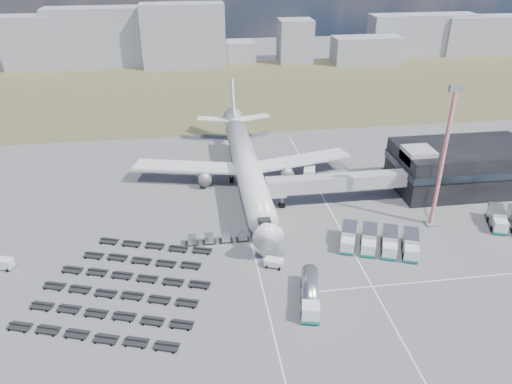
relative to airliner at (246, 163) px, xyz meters
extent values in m
plane|color=#565659|center=(0.00, -32.38, -5.29)|extent=(420.00, 420.00, 0.00)
cube|color=#47452B|center=(0.00, 77.62, -5.29)|extent=(420.00, 90.00, 0.01)
cube|color=silver|center=(-2.00, -27.38, -5.29)|extent=(0.25, 110.00, 0.01)
cube|color=silver|center=(16.00, -27.38, -5.29)|extent=(0.25, 110.00, 0.01)
cube|color=silver|center=(25.00, -40.38, -5.29)|extent=(40.00, 0.25, 0.01)
cube|color=black|center=(48.00, -8.38, -0.29)|extent=(30.00, 16.00, 10.00)
cube|color=#262D38|center=(48.00, -8.38, 0.91)|extent=(30.40, 16.40, 1.60)
cube|color=#939399|center=(36.00, -10.38, 4.21)|extent=(6.00, 6.00, 3.00)
cube|color=#939399|center=(18.10, -11.88, -0.19)|extent=(29.80, 3.00, 3.00)
cube|color=#939399|center=(4.70, -12.38, -0.19)|extent=(4.00, 3.60, 3.40)
cylinder|color=slate|center=(6.20, -11.88, -2.74)|extent=(0.70, 0.70, 5.10)
cylinder|color=black|center=(6.20, -11.88, -4.84)|extent=(1.40, 0.90, 1.40)
cylinder|color=silver|center=(0.00, -2.38, 0.01)|extent=(5.60, 48.00, 5.60)
cone|color=silver|center=(0.00, -28.88, 0.01)|extent=(5.60, 5.00, 5.60)
cone|color=silver|center=(0.00, 25.62, 0.81)|extent=(5.60, 8.00, 5.60)
cube|color=black|center=(0.00, -26.88, 0.81)|extent=(2.20, 2.00, 0.80)
cube|color=silver|center=(-13.00, 2.62, -1.19)|extent=(25.59, 11.38, 0.50)
cube|color=silver|center=(13.00, 2.62, -1.19)|extent=(25.59, 11.38, 0.50)
cylinder|color=slate|center=(-9.50, 0.62, -2.89)|extent=(3.00, 5.00, 3.00)
cylinder|color=slate|center=(9.50, 0.62, -2.89)|extent=(3.00, 5.00, 3.00)
cube|color=silver|center=(-5.50, 27.62, 1.21)|extent=(9.49, 5.63, 0.35)
cube|color=silver|center=(5.50, 27.62, 1.21)|extent=(9.49, 5.63, 0.35)
cube|color=silver|center=(0.00, 28.62, 6.51)|extent=(0.50, 9.06, 11.45)
cylinder|color=slate|center=(0.00, -23.38, -4.04)|extent=(0.50, 0.50, 2.50)
cylinder|color=slate|center=(-3.20, 1.62, -4.04)|extent=(0.60, 0.60, 2.50)
cylinder|color=slate|center=(3.20, 1.62, -4.04)|extent=(0.60, 0.60, 2.50)
cylinder|color=black|center=(0.00, -23.38, -4.79)|extent=(0.50, 1.20, 1.20)
cube|color=gray|center=(-76.34, 122.16, 5.54)|extent=(20.66, 12.00, 21.66)
cube|color=gray|center=(-42.51, 123.65, 6.82)|extent=(53.92, 12.00, 24.23)
cube|color=gray|center=(-12.14, 117.30, 7.70)|extent=(34.71, 12.00, 25.97)
cube|color=gray|center=(4.73, 124.23, -0.91)|extent=(29.01, 12.00, 8.77)
cube|color=gray|center=(36.62, 118.82, 3.89)|extent=(14.63, 12.00, 18.36)
cube|color=gray|center=(67.43, 112.34, 0.40)|extent=(29.74, 12.00, 11.39)
cube|color=gray|center=(98.39, 125.02, 3.91)|extent=(49.63, 12.00, 18.40)
cube|color=gray|center=(126.47, 123.34, 3.36)|extent=(36.25, 12.00, 17.31)
cube|color=silver|center=(3.96, -46.73, -3.69)|extent=(3.17, 3.17, 2.54)
cube|color=#147369|center=(3.96, -46.73, -4.68)|extent=(3.30, 3.30, 0.55)
cylinder|color=#AEAEB3|center=(5.14, -41.45, -3.19)|extent=(4.50, 8.69, 2.76)
cube|color=slate|center=(5.14, -41.45, -4.46)|extent=(4.40, 8.67, 0.39)
cylinder|color=black|center=(4.78, -43.06, -4.74)|extent=(3.07, 1.81, 1.22)
cube|color=silver|center=(0.87, -32.58, -4.56)|extent=(3.69, 2.94, 1.46)
cube|color=silver|center=(-45.79, -26.52, -4.28)|extent=(4.04, 2.74, 2.03)
cube|color=silver|center=(15.08, 0.65, -3.58)|extent=(4.00, 6.83, 2.99)
cube|color=#147369|center=(15.08, 0.65, -4.81)|extent=(4.13, 6.96, 0.48)
cube|color=silver|center=(14.82, -30.13, -3.87)|extent=(3.22, 3.16, 2.41)
cube|color=#147369|center=(14.82, -30.13, -4.80)|extent=(3.36, 3.30, 0.49)
cube|color=#AEAEB3|center=(16.21, -26.55, -3.43)|extent=(4.28, 5.65, 2.85)
cube|color=silver|center=(18.29, -31.48, -3.87)|extent=(3.22, 3.16, 2.41)
cube|color=#147369|center=(18.29, -31.48, -4.80)|extent=(3.36, 3.30, 0.49)
cube|color=#AEAEB3|center=(19.68, -27.90, -3.43)|extent=(4.28, 5.65, 2.85)
cube|color=silver|center=(21.76, -32.83, -3.87)|extent=(3.22, 3.16, 2.41)
cube|color=#147369|center=(21.76, -32.83, -4.80)|extent=(3.36, 3.30, 0.49)
cube|color=#AEAEB3|center=(23.15, -29.25, -3.43)|extent=(4.28, 5.65, 2.85)
cube|color=silver|center=(25.24, -34.17, -3.87)|extent=(3.22, 3.16, 2.41)
cube|color=#147369|center=(25.24, -34.17, -4.80)|extent=(3.36, 3.30, 0.49)
cube|color=#AEAEB3|center=(26.62, -30.60, -3.43)|extent=(4.28, 5.65, 2.85)
cube|color=silver|center=(46.05, -27.84, -3.85)|extent=(3.23, 3.17, 2.43)
cube|color=#147369|center=(46.05, -27.84, -4.79)|extent=(3.37, 3.31, 0.50)
cube|color=#AEAEB3|center=(47.41, -24.22, -3.41)|extent=(4.26, 5.69, 2.87)
cube|color=black|center=(-13.08, -23.66, -5.00)|extent=(2.59, 1.62, 0.18)
cube|color=#AEAEB3|center=(-13.08, -23.66, -4.16)|extent=(1.60, 1.60, 1.48)
cube|color=black|center=(-9.92, -23.61, -5.00)|extent=(2.59, 1.62, 0.18)
cube|color=#AEAEB3|center=(-9.92, -23.61, -4.16)|extent=(1.60, 1.60, 1.48)
cube|color=black|center=(-6.76, -23.56, -5.00)|extent=(2.59, 1.62, 0.18)
cube|color=#AEAEB3|center=(-6.76, -23.56, -4.16)|extent=(1.60, 1.60, 1.48)
cube|color=black|center=(-3.60, -23.52, -5.00)|extent=(2.59, 1.62, 0.18)
cube|color=#AEAEB3|center=(-3.60, -23.52, -4.16)|extent=(1.60, 1.60, 1.48)
cube|color=black|center=(-0.44, -23.47, -5.00)|extent=(2.59, 1.62, 0.18)
cube|color=#AEAEB3|center=(-0.44, -23.47, -4.16)|extent=(1.60, 1.60, 1.48)
cube|color=black|center=(-28.13, -45.95, -4.88)|extent=(26.38, 10.23, 0.82)
cube|color=black|center=(-26.62, -41.43, -4.88)|extent=(26.38, 10.23, 0.82)
cube|color=black|center=(-25.12, -36.91, -4.88)|extent=(26.38, 10.23, 0.82)
cube|color=black|center=(-23.61, -32.39, -4.88)|extent=(26.38, 10.23, 0.82)
cube|color=black|center=(-22.10, -27.86, -4.88)|extent=(22.07, 8.79, 0.82)
cube|color=black|center=(-20.59, -23.34, -4.88)|extent=(22.07, 8.79, 0.82)
cylinder|color=red|center=(34.41, -22.97, 8.41)|extent=(0.77, 0.77, 27.41)
cube|color=slate|center=(34.41, -22.97, 22.45)|extent=(2.66, 0.81, 1.32)
cube|color=#565659|center=(34.41, -22.97, -5.13)|extent=(2.19, 2.19, 0.33)
camera|label=1|loc=(-12.24, -102.69, 46.64)|focal=35.00mm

